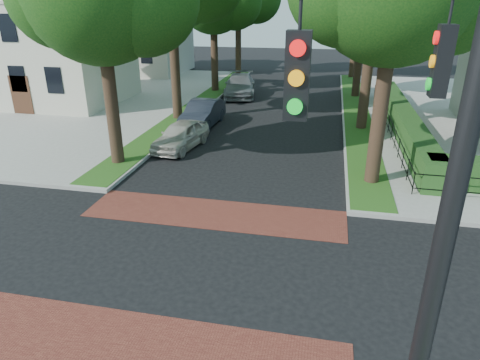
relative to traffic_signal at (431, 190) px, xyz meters
name	(u,v)px	position (x,y,z in m)	size (l,w,h in m)	color
ground	(185,265)	(-4.89, 4.41, -4.71)	(120.00, 120.00, 0.00)	black
sidewalk_nw	(22,96)	(-24.39, 23.41, -4.63)	(30.00, 30.00, 0.15)	gray
crosswalk_far	(215,214)	(-4.89, 7.61, -4.70)	(9.00, 2.20, 0.01)	maroon
crosswalk_near	(137,350)	(-4.89, 1.21, -4.70)	(9.00, 2.20, 0.01)	maroon
grass_strip_ne	(356,111)	(0.51, 23.51, -4.55)	(1.60, 29.80, 0.02)	#294D16
grass_strip_nw	(199,103)	(-10.29, 23.51, -4.55)	(1.60, 29.80, 0.02)	#294D16
tree_right_far	(366,0)	(0.71, 28.64, 2.20)	(7.25, 6.23, 9.74)	black
hedge_main_road	(403,119)	(2.81, 19.41, -3.96)	(1.00, 18.00, 1.20)	#153C17
fence_main_road	(388,121)	(2.01, 19.41, -4.11)	(0.06, 18.00, 0.90)	black
house_left_near	(50,29)	(-20.38, 22.41, 0.33)	(10.00, 9.00, 10.14)	beige
house_left_far	(136,21)	(-20.38, 36.41, 0.33)	(10.00, 9.00, 10.14)	#B4B0A2
traffic_signal	(431,190)	(0.00, 0.00, 0.00)	(2.17, 2.00, 8.00)	black
parked_car_front	(181,135)	(-8.37, 14.21, -4.03)	(1.61, 3.99, 1.36)	#B9B4A7
parked_car_middle	(203,114)	(-8.49, 18.44, -3.96)	(1.58, 4.54, 1.50)	black
parked_car_rear	(240,85)	(-8.12, 27.38, -3.90)	(2.25, 5.54, 1.61)	slate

